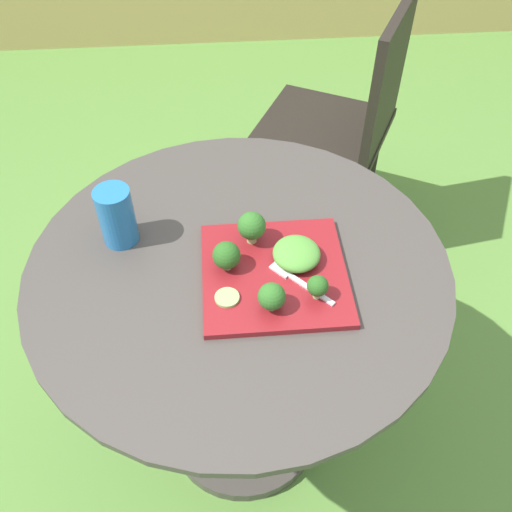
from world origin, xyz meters
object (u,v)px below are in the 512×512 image
object	(u,v)px
salad_plate	(274,274)
fork	(296,279)
drinking_glass	(117,219)
patio_chair	(349,113)

from	to	relation	value
salad_plate	fork	xyz separation A→B (m)	(0.04, -0.03, 0.01)
salad_plate	fork	bearing A→B (deg)	-33.53
salad_plate	drinking_glass	bearing A→B (deg)	157.14
fork	patio_chair	bearing A→B (deg)	71.07
drinking_glass	fork	world-z (taller)	drinking_glass
drinking_glass	fork	distance (m)	0.39
patio_chair	salad_plate	world-z (taller)	patio_chair
drinking_glass	fork	xyz separation A→B (m)	(0.36, -0.16, -0.04)
patio_chair	fork	bearing A→B (deg)	-108.93
patio_chair	fork	size ratio (longest dim) A/B	7.25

